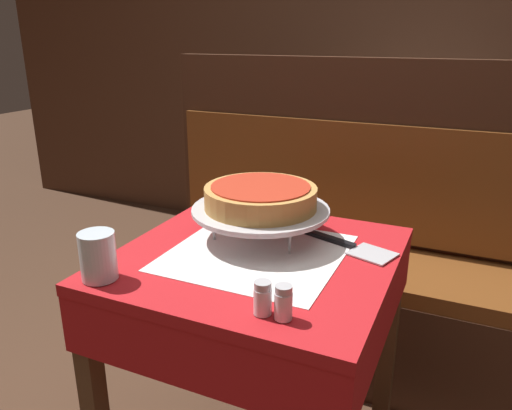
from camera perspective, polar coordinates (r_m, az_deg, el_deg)
dining_table_front at (r=1.35m, az=0.08°, el=-9.89°), size 0.69×0.69×0.77m
dining_table_rear at (r=2.65m, az=17.32°, el=4.28°), size 0.78×0.78×0.78m
booth_bench at (r=2.10m, az=9.48°, el=-8.06°), size 1.60×0.45×1.22m
back_wall_panel at (r=3.14m, az=16.18°, el=16.38°), size 6.00×0.04×2.40m
pizza_pan_stand at (r=1.36m, az=0.52°, el=-0.69°), size 0.38×0.38×0.09m
deep_dish_pizza at (r=1.34m, az=0.53°, el=0.96°), size 0.30×0.30×0.06m
pizza_server at (r=1.35m, az=10.59°, el=-4.59°), size 0.28×0.14×0.01m
water_glass_near at (r=1.20m, az=-17.61°, el=-5.57°), size 0.08×0.08×0.11m
salt_shaker at (r=1.02m, az=0.76°, el=-10.59°), size 0.04×0.04×0.07m
pepper_shaker at (r=1.00m, az=3.15°, el=-11.06°), size 0.04×0.04×0.07m
condiment_caddy at (r=2.63m, az=18.91°, el=7.32°), size 0.14×0.14×0.17m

